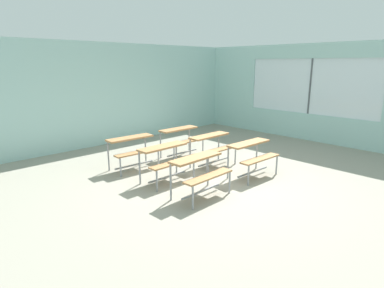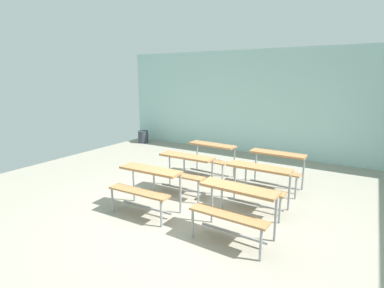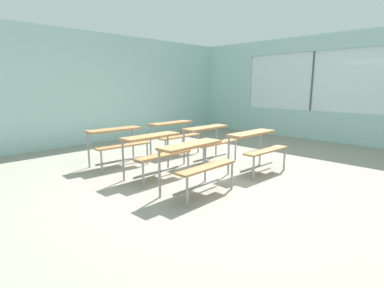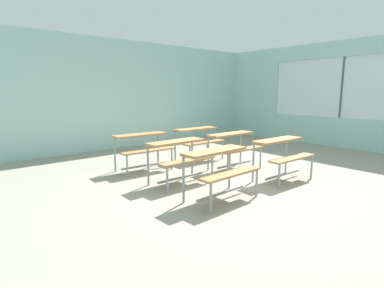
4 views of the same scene
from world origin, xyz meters
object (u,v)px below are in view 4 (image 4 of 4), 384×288
desk_bench_r2c0 (143,143)px  desk_bench_r2c1 (199,136)px  desk_bench_r0c1 (283,149)px  desk_bench_r1c1 (234,142)px  desk_bench_r0c0 (220,163)px  desk_bench_r1c0 (180,151)px

desk_bench_r2c0 → desk_bench_r2c1: (1.50, -0.01, 0.00)m
desk_bench_r0c1 → desk_bench_r2c0: bearing=127.2°
desk_bench_r1c1 → desk_bench_r2c0: bearing=143.5°
desk_bench_r0c0 → desk_bench_r1c1: size_ratio=1.01×
desk_bench_r0c1 → desk_bench_r2c0: size_ratio=0.99×
desk_bench_r1c1 → desk_bench_r2c1: size_ratio=0.99×
desk_bench_r1c0 → desk_bench_r1c1: same height
desk_bench_r1c1 → desk_bench_r2c0: size_ratio=0.98×
desk_bench_r0c1 → desk_bench_r1c0: bearing=147.2°
desk_bench_r1c0 → desk_bench_r2c0: same height
desk_bench_r0c0 → desk_bench_r2c0: bearing=88.1°
desk_bench_r2c1 → desk_bench_r2c0: bearing=-179.2°
desk_bench_r2c0 → desk_bench_r0c1: bearing=-51.7°
desk_bench_r2c0 → desk_bench_r1c1: bearing=-34.0°
desk_bench_r0c0 → desk_bench_r2c1: 2.65m
desk_bench_r1c0 → desk_bench_r1c1: 1.45m
desk_bench_r0c0 → desk_bench_r2c1: (1.51, 2.18, 0.00)m
desk_bench_r0c0 → desk_bench_r0c1: bearing=-2.4°
desk_bench_r1c0 → desk_bench_r1c1: size_ratio=1.00×
desk_bench_r2c1 → desk_bench_r0c0: bearing=-123.4°
desk_bench_r1c0 → desk_bench_r2c1: same height
desk_bench_r1c0 → desk_bench_r2c0: bearing=91.6°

